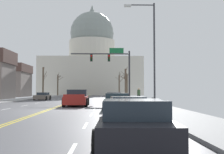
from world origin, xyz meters
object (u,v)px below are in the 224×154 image
Objects in this scene: sedan_near_03 at (127,109)px; pedestrian_00 at (139,95)px; sedan_oncoming_00 at (43,96)px; bicycle_parked at (152,104)px; sedan_near_02 at (117,102)px; street_lamp_right at (150,45)px; pickup_truck_near_01 at (77,99)px; signal_gantry at (113,63)px; sedan_near_04 at (134,124)px; sedan_near_00 at (114,98)px; sedan_oncoming_01 at (74,95)px; sedan_oncoming_02 at (79,94)px.

pedestrian_00 is at bearing 81.10° from sedan_near_03.
bicycle_parked is at bearing -60.08° from sedan_oncoming_00.
street_lamp_right is at bearing 11.19° from sedan_near_02.
sedan_oncoming_00 is at bearing 112.68° from pickup_truck_near_01.
pedestrian_00 is (2.55, -7.24, -4.08)m from signal_gantry.
bicycle_parked is at bearing 78.30° from sedan_near_04.
sedan_near_04 is at bearing -79.93° from pickup_truck_near_01.
signal_gantry is at bearing 90.53° from sedan_near_00.
sedan_near_04 is at bearing -90.75° from sedan_near_00.
sedan_near_02 is at bearing -90.94° from sedan_near_00.
bicycle_parked is (2.75, 13.29, -0.09)m from sedan_near_04.
sedan_oncoming_00 is (-10.52, 22.42, -0.05)m from sedan_near_02.
sedan_near_03 is (-2.46, -7.95, -4.46)m from street_lamp_right.
sedan_near_02 is at bearing 91.45° from sedan_near_03.
sedan_oncoming_01 is (-6.87, 49.23, 0.00)m from sedan_near_04.
sedan_near_00 reaches higher than sedan_near_03.
pickup_truck_near_01 is 19.89m from sedan_near_04.
sedan_near_04 is at bearing -97.27° from pedestrian_00.
sedan_oncoming_00 is at bearing -104.98° from sedan_oncoming_01.
street_lamp_right is at bearing -40.61° from pickup_truck_near_01.
signal_gantry is 1.72× the size of sedan_near_00.
bicycle_parked is at bearing -45.33° from pickup_truck_near_01.
sedan_oncoming_02 is at bearing 101.88° from street_lamp_right.
street_lamp_right reaches higher than sedan_oncoming_01.
sedan_near_03 is 1.09× the size of sedan_oncoming_00.
street_lamp_right is at bearing 87.65° from bicycle_parked.
sedan_oncoming_01 is (-7.22, 22.49, 0.00)m from sedan_near_00.
sedan_near_04 is 2.86× the size of pedestrian_00.
sedan_near_00 is (0.03, -3.03, -4.55)m from signal_gantry.
pickup_truck_near_01 reaches higher than sedan_near_03.
sedan_near_00 is at bearing -77.80° from sedan_oncoming_02.
bicycle_parked is (2.43, 7.02, -0.07)m from sedan_near_03.
sedan_oncoming_00 is at bearing 121.03° from street_lamp_right.
signal_gantry is 1.70× the size of sedan_near_04.
pickup_truck_near_01 is at bearing 121.50° from sedan_near_02.
sedan_oncoming_01 is at bearing 99.51° from sedan_near_03.
sedan_near_04 is (-0.33, -6.27, 0.03)m from sedan_near_03.
sedan_near_04 is (-0.35, -26.74, 0.00)m from sedan_near_00.
sedan_oncoming_01 reaches higher than sedan_near_03.
signal_gantry is 30.12m from sedan_near_04.
pickup_truck_near_01 is (-3.80, -10.19, -4.43)m from signal_gantry.
sedan_oncoming_00 is 0.98× the size of sedan_oncoming_02.
sedan_near_03 is at bearing 87.02° from sedan_near_04.
sedan_near_04 is 2.63× the size of bicycle_parked.
street_lamp_right is 9.31m from pickup_truck_near_01.
sedan_near_04 is (-2.79, -14.21, -4.43)m from street_lamp_right.
sedan_oncoming_02 reaches higher than bicycle_parked.
sedan_oncoming_02 is at bearing 103.31° from signal_gantry.
pickup_truck_near_01 is 3.15× the size of bicycle_parked.
street_lamp_right is 47.51m from sedan_oncoming_02.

